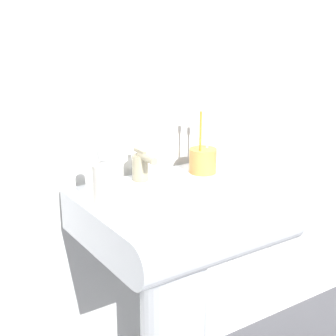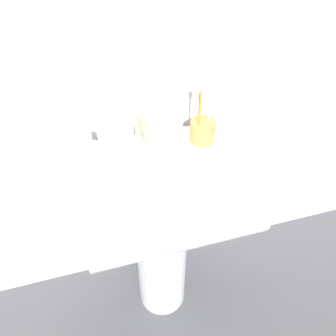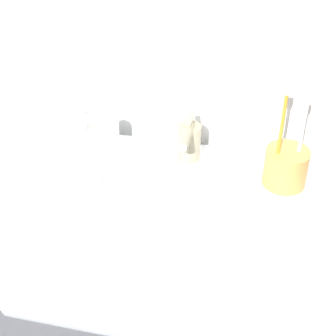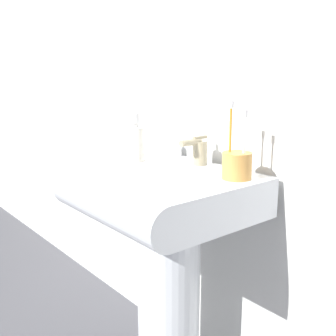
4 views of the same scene
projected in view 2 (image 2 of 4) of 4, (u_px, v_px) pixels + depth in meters
ground_plane at (162, 293)px, 1.54m from camera, size 6.00×6.00×0.00m
wall_back at (135, 4)px, 0.94m from camera, size 5.00×0.05×2.40m
sink_pedestal at (161, 252)px, 1.33m from camera, size 0.20×0.20×0.66m
sink_basin at (164, 192)px, 1.04m from camera, size 0.51×0.47×0.12m
faucet at (142, 132)px, 1.10m from camera, size 0.05×0.11×0.10m
toothbrush_cup at (203, 131)px, 1.12m from camera, size 0.09×0.09×0.22m
soap_bottle at (90, 159)px, 0.96m from camera, size 0.06×0.06×0.17m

